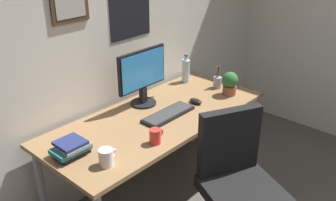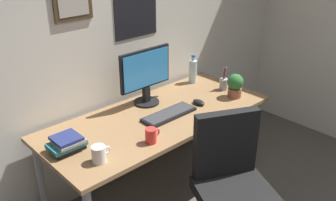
% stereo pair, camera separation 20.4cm
% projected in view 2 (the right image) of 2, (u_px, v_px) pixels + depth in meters
% --- Properties ---
extents(wall_back, '(4.40, 0.10, 2.60)m').
position_uv_depth(wall_back, '(95.00, 31.00, 2.67)').
color(wall_back, silver).
rests_on(wall_back, ground_plane).
extents(desk, '(1.76, 0.75, 0.72)m').
position_uv_depth(desk, '(159.00, 123.00, 2.76)').
color(desk, '#936D47').
rests_on(desk, ground_plane).
extents(office_chair, '(0.62, 0.62, 0.95)m').
position_uv_depth(office_chair, '(232.00, 180.00, 2.35)').
color(office_chair, black).
rests_on(office_chair, ground_plane).
extents(monitor, '(0.46, 0.20, 0.43)m').
position_uv_depth(monitor, '(146.00, 74.00, 2.82)').
color(monitor, black).
rests_on(monitor, desk).
extents(keyboard, '(0.43, 0.15, 0.03)m').
position_uv_depth(keyboard, '(169.00, 114.00, 2.71)').
color(keyboard, black).
rests_on(keyboard, desk).
extents(computer_mouse, '(0.06, 0.11, 0.04)m').
position_uv_depth(computer_mouse, '(199.00, 102.00, 2.89)').
color(computer_mouse, black).
rests_on(computer_mouse, desk).
extents(water_bottle, '(0.07, 0.07, 0.25)m').
position_uv_depth(water_bottle, '(193.00, 71.00, 3.26)').
color(water_bottle, silver).
rests_on(water_bottle, desk).
extents(coffee_mug_near, '(0.11, 0.07, 0.10)m').
position_uv_depth(coffee_mug_near, '(151.00, 135.00, 2.37)').
color(coffee_mug_near, red).
rests_on(coffee_mug_near, desk).
extents(coffee_mug_far, '(0.12, 0.09, 0.10)m').
position_uv_depth(coffee_mug_far, '(99.00, 154.00, 2.17)').
color(coffee_mug_far, white).
rests_on(coffee_mug_far, desk).
extents(potted_plant, '(0.13, 0.13, 0.20)m').
position_uv_depth(potted_plant, '(235.00, 85.00, 2.98)').
color(potted_plant, brown).
rests_on(potted_plant, desk).
extents(pen_cup, '(0.07, 0.07, 0.20)m').
position_uv_depth(pen_cup, '(224.00, 83.00, 3.14)').
color(pen_cup, '#9EA0A5').
rests_on(pen_cup, desk).
extents(book_stack_left, '(0.22, 0.16, 0.10)m').
position_uv_depth(book_stack_left, '(67.00, 144.00, 2.28)').
color(book_stack_left, black).
rests_on(book_stack_left, desk).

